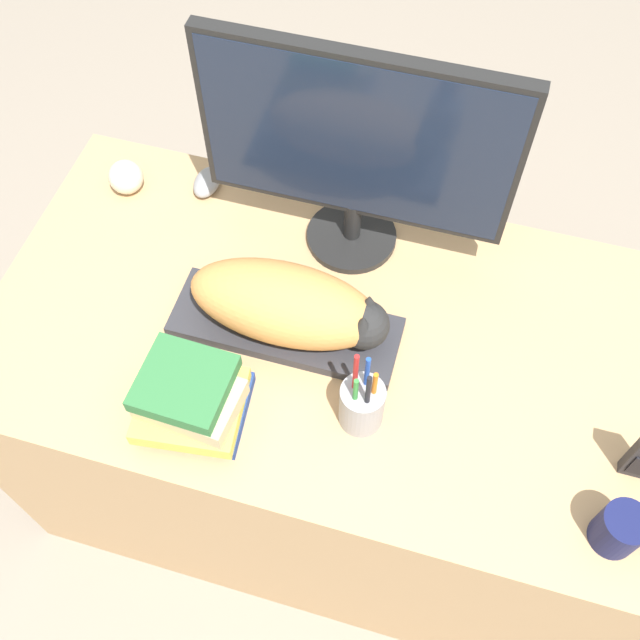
{
  "coord_description": "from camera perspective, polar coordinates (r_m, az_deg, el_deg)",
  "views": [
    {
      "loc": [
        0.14,
        -0.37,
        2.04
      ],
      "look_at": [
        -0.07,
        0.36,
        0.84
      ],
      "focal_mm": 42.0,
      "sensor_mm": 36.0,
      "label": 1
    }
  ],
  "objects": [
    {
      "name": "book_stack",
      "position": [
        1.36,
        -9.84,
        -6.0
      ],
      "size": [
        0.2,
        0.2,
        0.13
      ],
      "color": "navy",
      "rests_on": "desk"
    },
    {
      "name": "coffee_mug",
      "position": [
        1.36,
        21.96,
        -14.6
      ],
      "size": [
        0.11,
        0.08,
        0.09
      ],
      "color": "#141947",
      "rests_on": "desk"
    },
    {
      "name": "pen_cup",
      "position": [
        1.34,
        3.21,
        -6.41
      ],
      "size": [
        0.08,
        0.08,
        0.21
      ],
      "color": "#939399",
      "rests_on": "desk"
    },
    {
      "name": "cat",
      "position": [
        1.4,
        -2.19,
        1.12
      ],
      "size": [
        0.39,
        0.16,
        0.14
      ],
      "color": "#D18C47",
      "rests_on": "keyboard"
    },
    {
      "name": "computer_mouse",
      "position": [
        1.71,
        -8.61,
        10.34
      ],
      "size": [
        0.06,
        0.09,
        0.04
      ],
      "color": "gray",
      "rests_on": "desk"
    },
    {
      "name": "desk",
      "position": [
        1.82,
        2.24,
        -7.71
      ],
      "size": [
        1.48,
        0.75,
        0.78
      ],
      "color": "tan",
      "rests_on": "ground_plane"
    },
    {
      "name": "ground_plane",
      "position": [
        2.08,
        -0.97,
        -21.35
      ],
      "size": [
        12.0,
        12.0,
        0.0
      ],
      "primitive_type": "plane",
      "color": "gray"
    },
    {
      "name": "keyboard",
      "position": [
        1.47,
        -2.63,
        -0.51
      ],
      "size": [
        0.45,
        0.15,
        0.02
      ],
      "color": "#2D2D33",
      "rests_on": "desk"
    },
    {
      "name": "baseball",
      "position": [
        1.73,
        -14.58,
        10.5
      ],
      "size": [
        0.08,
        0.08,
        0.08
      ],
      "color": "beige",
      "rests_on": "desk"
    },
    {
      "name": "monitor",
      "position": [
        1.41,
        2.78,
        13.01
      ],
      "size": [
        0.6,
        0.19,
        0.48
      ],
      "color": "black",
      "rests_on": "desk"
    }
  ]
}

